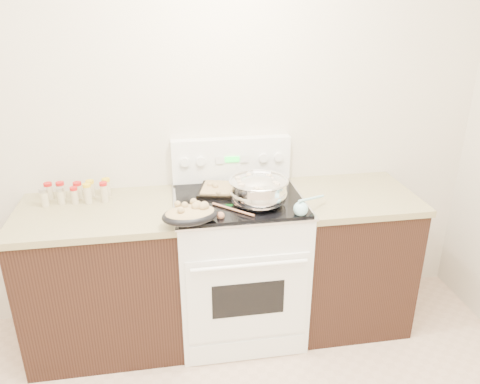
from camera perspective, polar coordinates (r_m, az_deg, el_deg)
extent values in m
cube|color=beige|center=(2.96, -8.07, 8.85)|extent=(4.00, 0.05, 2.70)
cube|color=black|center=(3.04, -16.11, -10.34)|extent=(0.90, 0.64, 0.88)
cube|color=brown|center=(2.82, -17.12, -2.47)|extent=(0.93, 0.67, 0.04)
cube|color=black|center=(3.21, 12.90, -7.97)|extent=(0.70, 0.64, 0.88)
cube|color=brown|center=(3.01, 13.66, -0.43)|extent=(0.73, 0.67, 0.04)
cube|color=white|center=(3.02, -0.16, -9.12)|extent=(0.76, 0.66, 0.92)
cube|color=white|center=(2.74, 1.00, -12.89)|extent=(0.70, 0.01, 0.55)
cube|color=black|center=(2.74, 1.02, -12.97)|extent=(0.42, 0.01, 0.22)
cylinder|color=white|center=(2.57, 1.19, -8.97)|extent=(0.65, 0.02, 0.02)
cube|color=white|center=(2.98, 0.94, -18.72)|extent=(0.70, 0.01, 0.14)
cube|color=silver|center=(2.80, -0.17, -1.00)|extent=(0.78, 0.68, 0.01)
cube|color=black|center=(2.79, -0.17, -0.78)|extent=(0.74, 0.64, 0.01)
cube|color=white|center=(3.01, -1.07, 4.01)|extent=(0.76, 0.07, 0.28)
cylinder|color=white|center=(2.93, -6.76, 3.64)|extent=(0.06, 0.02, 0.06)
cylinder|color=white|center=(2.94, -4.81, 3.75)|extent=(0.06, 0.02, 0.06)
cylinder|color=white|center=(2.99, 2.86, 4.17)|extent=(0.06, 0.02, 0.06)
cylinder|color=white|center=(3.02, 4.72, 4.26)|extent=(0.06, 0.02, 0.06)
cube|color=#19E533|center=(2.96, -0.95, 4.00)|extent=(0.09, 0.00, 0.04)
cube|color=silver|center=(2.95, -2.49, 3.91)|extent=(0.05, 0.00, 0.05)
cube|color=silver|center=(2.98, 0.58, 4.07)|extent=(0.05, 0.00, 0.05)
ellipsoid|color=silver|center=(2.68, 2.27, -0.17)|extent=(0.42, 0.42, 0.20)
cylinder|color=silver|center=(2.70, 2.25, -1.34)|extent=(0.18, 0.18, 0.01)
torus|color=silver|center=(2.65, 2.29, 1.42)|extent=(0.34, 0.34, 0.02)
cylinder|color=silver|center=(2.67, 2.27, 0.26)|extent=(0.32, 0.32, 0.11)
cylinder|color=brown|center=(2.65, 2.29, 1.18)|extent=(0.30, 0.30, 0.00)
cube|color=#C1AD8E|center=(2.60, 4.57, 0.84)|extent=(0.03, 0.03, 0.02)
cube|color=#C1AD8E|center=(2.63, 3.55, 1.06)|extent=(0.03, 0.03, 0.02)
cube|color=#C1AD8E|center=(2.58, 0.17, 0.72)|extent=(0.04, 0.04, 0.03)
cube|color=#C1AD8E|center=(2.68, 3.76, 1.48)|extent=(0.04, 0.04, 0.03)
cube|color=#C1AD8E|center=(2.63, -0.08, 1.14)|extent=(0.02, 0.02, 0.02)
cube|color=#C1AD8E|center=(2.68, -0.30, 1.61)|extent=(0.03, 0.03, 0.02)
cube|color=#C1AD8E|center=(2.54, 2.07, 0.30)|extent=(0.04, 0.04, 0.02)
cube|color=#C1AD8E|center=(2.62, 4.31, 1.01)|extent=(0.04, 0.04, 0.02)
cube|color=#C1AD8E|center=(2.74, 3.64, 2.00)|extent=(0.03, 0.03, 0.02)
cube|color=#C1AD8E|center=(2.53, 2.54, 0.24)|extent=(0.03, 0.03, 0.02)
cube|color=#C1AD8E|center=(2.73, 1.08, 2.00)|extent=(0.03, 0.03, 0.03)
cube|color=#C1AD8E|center=(2.72, 3.48, 1.84)|extent=(0.04, 0.04, 0.02)
cube|color=#C1AD8E|center=(2.66, 2.84, 1.35)|extent=(0.04, 0.04, 0.02)
cube|color=#C1AD8E|center=(2.70, 2.10, 1.69)|extent=(0.03, 0.03, 0.02)
ellipsoid|color=black|center=(2.49, -6.11, -2.83)|extent=(0.33, 0.26, 0.08)
ellipsoid|color=tan|center=(2.48, -6.12, -2.58)|extent=(0.30, 0.23, 0.06)
sphere|color=tan|center=(2.48, -4.37, -1.71)|extent=(0.05, 0.05, 0.05)
sphere|color=tan|center=(2.50, -6.76, -1.61)|extent=(0.04, 0.04, 0.04)
sphere|color=tan|center=(2.44, -7.21, -2.24)|extent=(0.04, 0.04, 0.04)
sphere|color=tan|center=(2.53, -5.68, -1.18)|extent=(0.04, 0.04, 0.04)
sphere|color=tan|center=(2.47, -4.61, -1.80)|extent=(0.05, 0.05, 0.05)
sphere|color=tan|center=(2.52, -7.64, -1.47)|extent=(0.04, 0.04, 0.04)
sphere|color=tan|center=(2.47, -5.47, -1.78)|extent=(0.04, 0.04, 0.04)
sphere|color=tan|center=(2.49, -5.18, -1.54)|extent=(0.04, 0.04, 0.04)
cube|color=black|center=(2.86, -1.28, 0.18)|extent=(0.42, 0.34, 0.02)
cube|color=tan|center=(2.86, -1.29, 0.40)|extent=(0.37, 0.30, 0.02)
sphere|color=tan|center=(2.81, 1.68, 0.26)|extent=(0.04, 0.04, 0.04)
sphere|color=tan|center=(2.89, -3.63, 0.86)|extent=(0.04, 0.04, 0.04)
sphere|color=tan|center=(2.94, 0.48, 1.31)|extent=(0.04, 0.04, 0.04)
sphere|color=tan|center=(2.89, -0.86, 1.01)|extent=(0.04, 0.04, 0.04)
sphere|color=tan|center=(2.86, -3.01, 0.73)|extent=(0.04, 0.04, 0.04)
sphere|color=tan|center=(2.91, -0.06, 1.16)|extent=(0.04, 0.04, 0.04)
sphere|color=tan|center=(2.77, -2.67, -0.12)|extent=(0.03, 0.03, 0.03)
sphere|color=tan|center=(2.80, 0.69, 0.27)|extent=(0.04, 0.04, 0.04)
sphere|color=tan|center=(2.77, -2.60, -0.11)|extent=(0.03, 0.03, 0.03)
sphere|color=tan|center=(2.87, -0.59, 0.82)|extent=(0.05, 0.05, 0.05)
cylinder|color=#9E6648|center=(2.62, -0.86, -2.14)|extent=(0.21, 0.21, 0.01)
sphere|color=#9E6648|center=(2.54, -2.38, -2.90)|extent=(0.04, 0.04, 0.04)
sphere|color=#94D4DD|center=(2.59, 7.41, -2.06)|extent=(0.08, 0.08, 0.08)
cylinder|color=#94D4DD|center=(2.67, 8.72, -0.79)|extent=(0.21, 0.18, 0.07)
cylinder|color=#BFB28C|center=(3.04, -22.26, -0.04)|extent=(0.05, 0.05, 0.09)
cylinder|color=#B21414|center=(3.02, -22.40, 0.87)|extent=(0.05, 0.05, 0.02)
cylinder|color=#BFB28C|center=(3.02, -20.97, 0.03)|extent=(0.05, 0.05, 0.09)
cylinder|color=#B21414|center=(3.00, -21.12, 0.97)|extent=(0.05, 0.05, 0.02)
cylinder|color=#BFB28C|center=(2.99, -19.12, 0.05)|extent=(0.05, 0.05, 0.09)
cylinder|color=#B21414|center=(2.97, -19.25, 0.97)|extent=(0.05, 0.05, 0.02)
cylinder|color=#BFB28C|center=(2.99, -17.73, 0.26)|extent=(0.05, 0.05, 0.09)
cylinder|color=gold|center=(2.97, -17.85, 1.19)|extent=(0.05, 0.05, 0.02)
cylinder|color=#BFB28C|center=(2.97, -15.94, 0.43)|extent=(0.05, 0.05, 0.09)
cylinder|color=gold|center=(2.95, -16.05, 1.42)|extent=(0.05, 0.05, 0.02)
cylinder|color=#BFB28C|center=(2.94, -22.73, -0.79)|extent=(0.05, 0.05, 0.09)
cylinder|color=#B2B2B7|center=(2.93, -22.89, 0.18)|extent=(0.05, 0.05, 0.02)
cylinder|color=#BFB28C|center=(2.94, -20.98, -0.62)|extent=(0.04, 0.04, 0.09)
cylinder|color=#B2B2B7|center=(2.92, -21.12, 0.31)|extent=(0.04, 0.04, 0.02)
cylinder|color=#BFB28C|center=(2.92, -19.51, -0.55)|extent=(0.04, 0.04, 0.09)
cylinder|color=#B21414|center=(2.90, -19.64, 0.39)|extent=(0.04, 0.04, 0.02)
cylinder|color=#BFB28C|center=(2.89, -18.05, -0.34)|extent=(0.04, 0.04, 0.11)
cylinder|color=gold|center=(2.87, -18.20, 0.79)|extent=(0.05, 0.05, 0.02)
cylinder|color=#BFB28C|center=(2.88, -16.21, -0.19)|extent=(0.04, 0.04, 0.11)
cylinder|color=#B21414|center=(2.86, -16.35, 0.96)|extent=(0.05, 0.05, 0.02)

